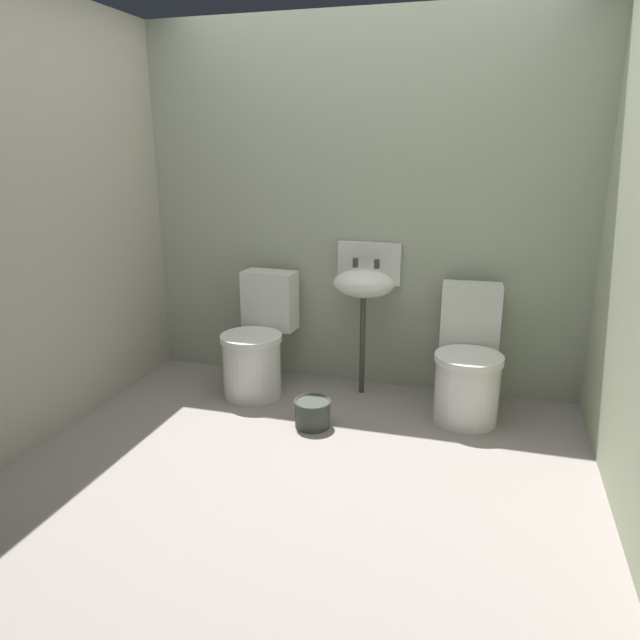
% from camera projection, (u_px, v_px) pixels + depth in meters
% --- Properties ---
extents(ground_plane, '(3.34, 2.80, 0.08)m').
position_uv_depth(ground_plane, '(304.00, 471.00, 3.09)').
color(ground_plane, gray).
extents(wall_back, '(3.34, 0.10, 2.39)m').
position_uv_depth(wall_back, '(360.00, 209.00, 3.89)').
color(wall_back, '#96A086').
rests_on(wall_back, ground).
extents(wall_left, '(0.10, 2.60, 2.39)m').
position_uv_depth(wall_left, '(44.00, 221.00, 3.24)').
color(wall_left, '#9D9987').
rests_on(wall_left, ground).
extents(toilet_left, '(0.43, 0.61, 0.78)m').
position_uv_depth(toilet_left, '(257.00, 345.00, 3.93)').
color(toilet_left, silver).
rests_on(toilet_left, ground).
extents(toilet_right, '(0.42, 0.61, 0.78)m').
position_uv_depth(toilet_right, '(468.00, 366.00, 3.57)').
color(toilet_right, silver).
rests_on(toilet_right, ground).
extents(sink, '(0.42, 0.35, 0.99)m').
position_uv_depth(sink, '(365.00, 282.00, 3.80)').
color(sink, '#373D33').
rests_on(sink, ground).
extents(bucket, '(0.22, 0.22, 0.17)m').
position_uv_depth(bucket, '(313.00, 413.00, 3.48)').
color(bucket, '#373D33').
rests_on(bucket, ground).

